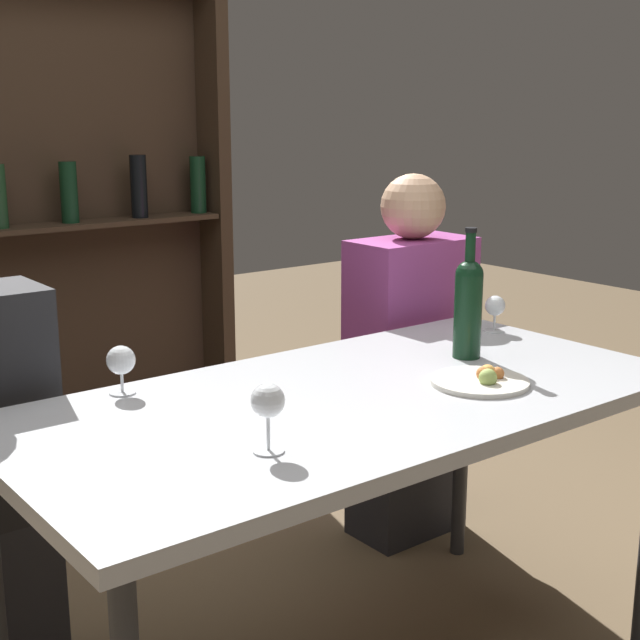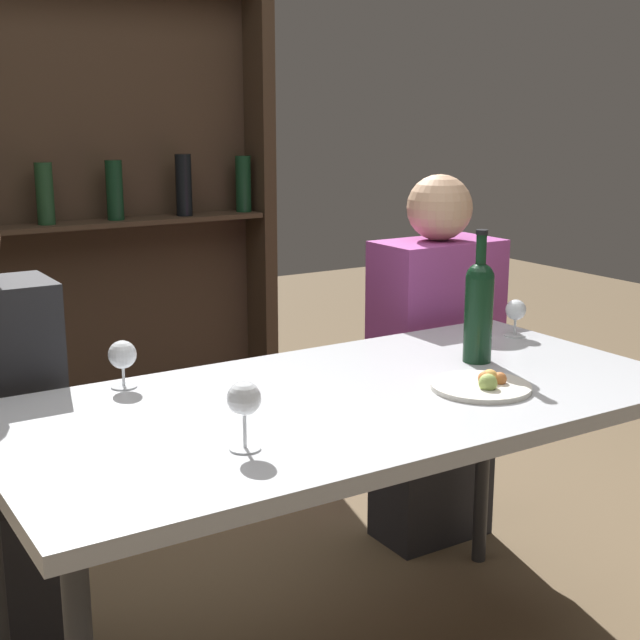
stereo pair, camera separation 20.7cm
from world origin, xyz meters
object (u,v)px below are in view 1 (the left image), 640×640
(wine_bottle, at_px, (468,303))
(wine_glass_0, at_px, (268,403))
(wine_glass_1, at_px, (121,362))
(food_plate_0, at_px, (482,380))
(wine_glass_2, at_px, (495,308))
(seated_person_right, at_px, (409,370))

(wine_bottle, xyz_separation_m, wine_glass_0, (-0.78, -0.23, -0.05))
(wine_bottle, bearing_deg, wine_glass_1, 162.38)
(wine_bottle, bearing_deg, food_plate_0, -128.33)
(wine_glass_2, height_order, seated_person_right, seated_person_right)
(wine_bottle, distance_m, wine_glass_2, 0.31)
(wine_glass_1, bearing_deg, food_plate_0, -33.12)
(wine_glass_2, relative_size, seated_person_right, 0.09)
(wine_glass_2, relative_size, food_plate_0, 0.46)
(wine_glass_0, bearing_deg, wine_bottle, 16.26)
(wine_glass_1, distance_m, food_plate_0, 0.83)
(wine_glass_1, bearing_deg, wine_bottle, -17.62)
(wine_glass_1, distance_m, seated_person_right, 1.17)
(wine_glass_0, relative_size, wine_glass_2, 1.26)
(wine_bottle, height_order, wine_glass_1, wine_bottle)
(wine_bottle, bearing_deg, wine_glass_2, 27.66)
(wine_bottle, relative_size, seated_person_right, 0.28)
(wine_glass_2, xyz_separation_m, seated_person_right, (0.01, 0.36, -0.27))
(wine_glass_0, xyz_separation_m, food_plate_0, (0.64, 0.04, -0.09))
(wine_glass_0, height_order, wine_glass_2, wine_glass_0)
(wine_glass_1, bearing_deg, wine_glass_2, -6.53)
(wine_glass_2, distance_m, seated_person_right, 0.45)
(wine_bottle, xyz_separation_m, wine_glass_2, (0.27, 0.14, -0.07))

